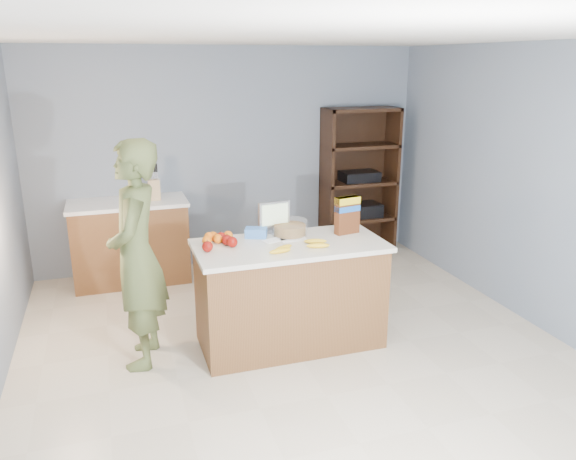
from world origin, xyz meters
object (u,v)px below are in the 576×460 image
object	(u,v)px
counter_peninsula	(290,298)
shelving_unit	(357,185)
tv	(274,215)
person	(137,256)
cereal_box	(347,212)

from	to	relation	value
counter_peninsula	shelving_unit	distance (m)	2.61
shelving_unit	tv	bearing A→B (deg)	-132.43
person	tv	xyz separation A→B (m)	(1.17, 0.22, 0.16)
counter_peninsula	cereal_box	size ratio (longest dim) A/B	4.83
shelving_unit	cereal_box	size ratio (longest dim) A/B	5.57
shelving_unit	person	size ratio (longest dim) A/B	1.00
shelving_unit	cereal_box	world-z (taller)	shelving_unit
counter_peninsula	tv	xyz separation A→B (m)	(-0.04, 0.31, 0.64)
tv	counter_peninsula	bearing A→B (deg)	-82.86
person	cereal_box	xyz separation A→B (m)	(1.77, 0.02, 0.19)
shelving_unit	person	xyz separation A→B (m)	(-2.76, -1.96, 0.03)
tv	person	bearing A→B (deg)	-169.30
person	tv	bearing A→B (deg)	111.99
shelving_unit	cereal_box	bearing A→B (deg)	-117.19
counter_peninsula	shelving_unit	world-z (taller)	shelving_unit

